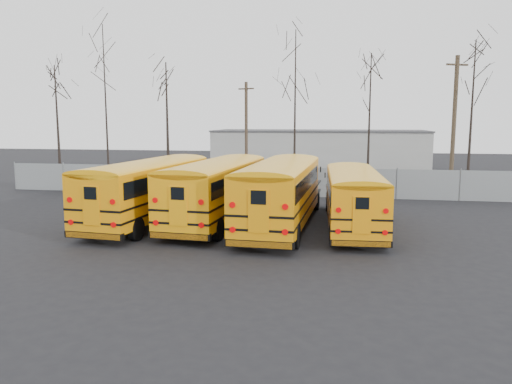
% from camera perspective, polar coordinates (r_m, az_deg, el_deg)
% --- Properties ---
extents(ground, '(120.00, 120.00, 0.00)m').
position_cam_1_polar(ground, '(22.94, -1.35, -4.97)').
color(ground, black).
rests_on(ground, ground).
extents(fence, '(40.00, 0.04, 2.00)m').
position_cam_1_polar(fence, '(34.44, 2.45, 1.18)').
color(fence, gray).
rests_on(fence, ground).
extents(distant_building, '(22.00, 8.00, 4.00)m').
position_cam_1_polar(distant_building, '(54.06, 7.24, 4.78)').
color(distant_building, '#AFAFAA').
rests_on(distant_building, ground).
extents(bus_a, '(3.82, 11.90, 3.28)m').
position_cam_1_polar(bus_a, '(26.00, -12.03, 0.72)').
color(bus_a, black).
rests_on(bus_a, ground).
extents(bus_b, '(3.56, 11.88, 3.28)m').
position_cam_1_polar(bus_b, '(25.44, -4.38, 0.73)').
color(bus_b, black).
rests_on(bus_b, ground).
extents(bus_c, '(3.28, 12.11, 3.36)m').
position_cam_1_polar(bus_c, '(24.17, 2.89, 0.45)').
color(bus_c, black).
rests_on(bus_c, ground).
extents(bus_d, '(2.91, 10.63, 2.95)m').
position_cam_1_polar(bus_d, '(24.42, 11.08, -0.19)').
color(bus_d, black).
rests_on(bus_d, ground).
extents(utility_pole_left, '(1.41, 0.66, 8.32)m').
position_cam_1_polar(utility_pole_left, '(42.01, -1.12, 6.95)').
color(utility_pole_left, '#433426').
rests_on(utility_pole_left, ground).
extents(utility_pole_right, '(1.63, 0.84, 9.73)m').
position_cam_1_polar(utility_pole_right, '(38.74, 21.69, 7.33)').
color(utility_pole_right, '#463827').
rests_on(utility_pole_right, ground).
extents(tree_0, '(0.26, 0.26, 9.65)m').
position_cam_1_polar(tree_0, '(44.85, -21.73, 7.16)').
color(tree_0, black).
rests_on(tree_0, ground).
extents(tree_1, '(0.26, 0.26, 12.70)m').
position_cam_1_polar(tree_1, '(42.44, -16.79, 9.42)').
color(tree_1, black).
rests_on(tree_1, ground).
extents(tree_2, '(0.26, 0.26, 9.61)m').
position_cam_1_polar(tree_2, '(39.83, -10.10, 7.51)').
color(tree_2, black).
rests_on(tree_2, ground).
extents(tree_3, '(0.26, 0.26, 11.56)m').
position_cam_1_polar(tree_3, '(36.56, 4.47, 9.09)').
color(tree_3, black).
rests_on(tree_3, ground).
extents(tree_4, '(0.26, 0.26, 10.13)m').
position_cam_1_polar(tree_4, '(38.82, 12.82, 7.81)').
color(tree_4, black).
rests_on(tree_4, ground).
extents(tree_5, '(0.26, 0.26, 10.64)m').
position_cam_1_polar(tree_5, '(38.07, 23.38, 7.71)').
color(tree_5, black).
rests_on(tree_5, ground).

